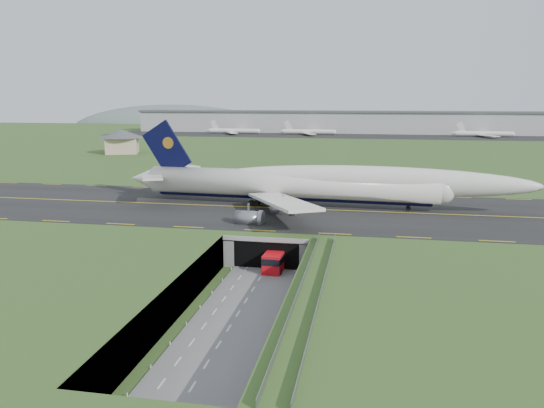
# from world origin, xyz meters

# --- Properties ---
(ground) EXTENTS (900.00, 900.00, 0.00)m
(ground) POSITION_xyz_m (0.00, 0.00, 0.00)
(ground) COLOR #315220
(ground) RESTS_ON ground
(airfield_deck) EXTENTS (800.00, 800.00, 6.00)m
(airfield_deck) POSITION_xyz_m (0.00, 0.00, 3.00)
(airfield_deck) COLOR gray
(airfield_deck) RESTS_ON ground
(trench_road) EXTENTS (12.00, 75.00, 0.20)m
(trench_road) POSITION_xyz_m (0.00, -7.50, 0.10)
(trench_road) COLOR slate
(trench_road) RESTS_ON ground
(taxiway) EXTENTS (800.00, 44.00, 0.18)m
(taxiway) POSITION_xyz_m (0.00, 33.00, 6.09)
(taxiway) COLOR black
(taxiway) RESTS_ON airfield_deck
(tunnel_portal) EXTENTS (17.00, 22.30, 6.00)m
(tunnel_portal) POSITION_xyz_m (0.00, 16.71, 3.33)
(tunnel_portal) COLOR gray
(tunnel_portal) RESTS_ON ground
(guideway) EXTENTS (3.00, 53.00, 7.05)m
(guideway) POSITION_xyz_m (11.00, -19.11, 5.32)
(guideway) COLOR #A8A8A3
(guideway) RESTS_ON ground
(jumbo_jet) EXTENTS (93.91, 60.45, 20.03)m
(jumbo_jet) POSITION_xyz_m (6.35, 36.30, 11.39)
(jumbo_jet) COLOR silver
(jumbo_jet) RESTS_ON ground
(shuttle_tram) EXTENTS (3.71, 8.79, 3.49)m
(shuttle_tram) POSITION_xyz_m (1.77, 8.07, 1.91)
(shuttle_tram) COLOR red
(shuttle_tram) RESTS_ON ground
(service_building) EXTENTS (24.89, 24.89, 10.66)m
(service_building) POSITION_xyz_m (-91.53, 139.21, 12.32)
(service_building) COLOR #C7AE90
(service_building) RESTS_ON ground
(cargo_terminal) EXTENTS (320.00, 67.00, 15.60)m
(cargo_terminal) POSITION_xyz_m (-0.03, 299.41, 13.96)
(cargo_terminal) COLOR #B2B2B2
(cargo_terminal) RESTS_ON ground
(distant_hills) EXTENTS (700.00, 91.00, 60.00)m
(distant_hills) POSITION_xyz_m (64.38, 430.00, -4.00)
(distant_hills) COLOR slate
(distant_hills) RESTS_ON ground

